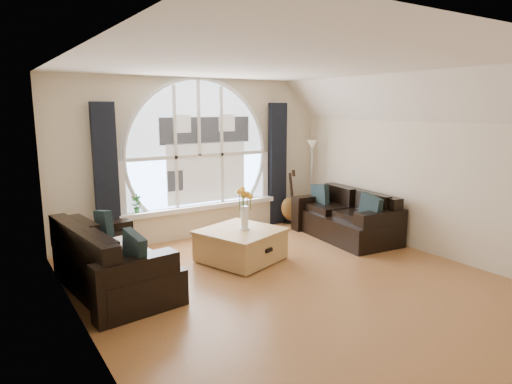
# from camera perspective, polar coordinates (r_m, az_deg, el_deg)

# --- Properties ---
(ground) EXTENTS (5.00, 5.50, 0.01)m
(ground) POSITION_cam_1_polar(r_m,az_deg,el_deg) (5.84, 4.89, -11.57)
(ground) COLOR brown
(ground) RESTS_ON ground
(ceiling) EXTENTS (5.00, 5.50, 0.01)m
(ceiling) POSITION_cam_1_polar(r_m,az_deg,el_deg) (5.43, 5.36, 15.83)
(ceiling) COLOR silver
(ceiling) RESTS_ON ground
(wall_back) EXTENTS (5.00, 0.01, 2.70)m
(wall_back) POSITION_cam_1_polar(r_m,az_deg,el_deg) (7.81, -7.40, 4.28)
(wall_back) COLOR beige
(wall_back) RESTS_ON ground
(wall_left) EXTENTS (0.01, 5.50, 2.70)m
(wall_left) POSITION_cam_1_polar(r_m,az_deg,el_deg) (4.43, -21.37, -1.25)
(wall_left) COLOR beige
(wall_left) RESTS_ON ground
(wall_right) EXTENTS (0.01, 5.50, 2.70)m
(wall_right) POSITION_cam_1_polar(r_m,az_deg,el_deg) (7.27, 20.88, 3.20)
(wall_right) COLOR beige
(wall_right) RESTS_ON ground
(attic_slope) EXTENTS (0.92, 5.50, 0.72)m
(attic_slope) POSITION_cam_1_polar(r_m,az_deg,el_deg) (6.98, 19.94, 11.21)
(attic_slope) COLOR silver
(attic_slope) RESTS_ON ground
(arched_window) EXTENTS (2.60, 0.06, 2.15)m
(arched_window) POSITION_cam_1_polar(r_m,az_deg,el_deg) (7.76, -7.35, 6.28)
(arched_window) COLOR silver
(arched_window) RESTS_ON wall_back
(window_sill) EXTENTS (2.90, 0.22, 0.08)m
(window_sill) POSITION_cam_1_polar(r_m,az_deg,el_deg) (7.86, -6.94, -1.88)
(window_sill) COLOR white
(window_sill) RESTS_ON wall_back
(window_frame) EXTENTS (2.76, 0.08, 2.15)m
(window_frame) POSITION_cam_1_polar(r_m,az_deg,el_deg) (7.73, -7.26, 6.26)
(window_frame) COLOR white
(window_frame) RESTS_ON wall_back
(neighbor_house) EXTENTS (1.70, 0.02, 1.50)m
(neighbor_house) POSITION_cam_1_polar(r_m,az_deg,el_deg) (7.82, -6.29, 5.42)
(neighbor_house) COLOR silver
(neighbor_house) RESTS_ON wall_back
(curtain_left) EXTENTS (0.35, 0.12, 2.30)m
(curtain_left) POSITION_cam_1_polar(r_m,az_deg,el_deg) (7.18, -18.53, 1.65)
(curtain_left) COLOR black
(curtain_left) RESTS_ON ground
(curtain_right) EXTENTS (0.35, 0.12, 2.30)m
(curtain_right) POSITION_cam_1_polar(r_m,az_deg,el_deg) (8.54, 2.73, 3.55)
(curtain_right) COLOR black
(curtain_right) RESTS_ON ground
(sofa_left) EXTENTS (1.15, 1.97, 0.83)m
(sofa_left) POSITION_cam_1_polar(r_m,az_deg,el_deg) (5.77, -17.53, -8.09)
(sofa_left) COLOR black
(sofa_left) RESTS_ON ground
(sofa_right) EXTENTS (1.07, 1.89, 0.80)m
(sofa_right) POSITION_cam_1_polar(r_m,az_deg,el_deg) (7.82, 11.29, -2.91)
(sofa_right) COLOR black
(sofa_right) RESTS_ON ground
(coffee_chest) EXTENTS (1.32, 1.32, 0.51)m
(coffee_chest) POSITION_cam_1_polar(r_m,az_deg,el_deg) (6.58, -1.96, -6.61)
(coffee_chest) COLOR tan
(coffee_chest) RESTS_ON ground
(throw_blanket) EXTENTS (0.64, 0.64, 0.10)m
(throw_blanket) POSITION_cam_1_polar(r_m,az_deg,el_deg) (5.80, -17.43, -6.96)
(throw_blanket) COLOR silver
(throw_blanket) RESTS_ON sofa_left
(vase_flowers) EXTENTS (0.24, 0.24, 0.70)m
(vase_flowers) POSITION_cam_1_polar(r_m,az_deg,el_deg) (6.43, -1.48, -1.46)
(vase_flowers) COLOR white
(vase_flowers) RESTS_ON coffee_chest
(floor_lamp) EXTENTS (0.24, 0.24, 1.60)m
(floor_lamp) POSITION_cam_1_polar(r_m,az_deg,el_deg) (8.73, 7.06, 1.31)
(floor_lamp) COLOR #B2B2B2
(floor_lamp) RESTS_ON ground
(guitar) EXTENTS (0.38, 0.27, 1.06)m
(guitar) POSITION_cam_1_polar(r_m,az_deg,el_deg) (8.61, 4.29, -0.60)
(guitar) COLOR olive
(guitar) RESTS_ON ground
(potted_plant) EXTENTS (0.19, 0.15, 0.31)m
(potted_plant) POSITION_cam_1_polar(r_m,az_deg,el_deg) (7.40, -15.01, -1.41)
(potted_plant) COLOR #1E6023
(potted_plant) RESTS_ON window_sill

